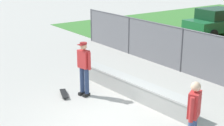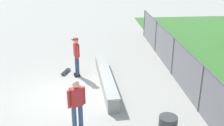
# 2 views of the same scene
# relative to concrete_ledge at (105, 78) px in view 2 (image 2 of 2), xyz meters

# --- Properties ---
(ground_plane) EXTENTS (80.00, 80.00, 0.00)m
(ground_plane) POSITION_rel_concrete_ledge_xyz_m (0.92, -1.73, -0.30)
(ground_plane) COLOR #ADAAA3
(concrete_ledge) EXTENTS (5.04, 0.77, 0.59)m
(concrete_ledge) POSITION_rel_concrete_ledge_xyz_m (0.00, 0.00, 0.00)
(concrete_ledge) COLOR #999993
(concrete_ledge) RESTS_ON ground
(skateboarder) EXTENTS (0.59, 0.36, 1.84)m
(skateboarder) POSITION_rel_concrete_ledge_xyz_m (-1.00, -1.26, 0.73)
(skateboarder) COLOR black
(skateboarder) RESTS_ON ground
(skateboard) EXTENTS (0.82, 0.46, 0.09)m
(skateboard) POSITION_rel_concrete_ledge_xyz_m (-1.39, -1.84, -0.23)
(skateboard) COLOR black
(skateboard) RESTS_ON ground
(chainlink_fence) EXTENTS (16.99, 0.07, 1.83)m
(chainlink_fence) POSITION_rel_concrete_ledge_xyz_m (0.92, 3.22, 0.69)
(chainlink_fence) COLOR #4C4C51
(chainlink_fence) RESTS_ON ground
(bystander) EXTENTS (0.40, 0.55, 1.82)m
(bystander) POSITION_rel_concrete_ledge_xyz_m (3.46, -1.11, 0.71)
(bystander) COLOR beige
(bystander) RESTS_ON ground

